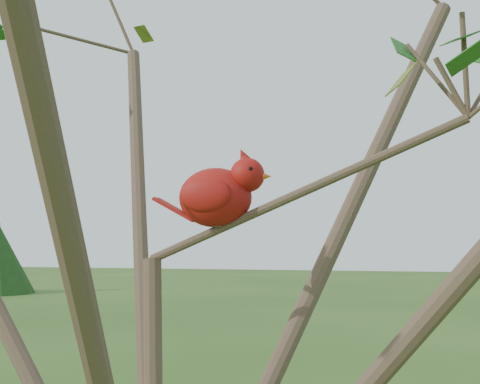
% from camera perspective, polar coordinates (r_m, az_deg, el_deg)
% --- Properties ---
extents(crabapple_tree, '(2.35, 2.05, 2.95)m').
position_cam_1_polar(crabapple_tree, '(1.21, -6.24, 2.21)').
color(crabapple_tree, '#3C2C20').
rests_on(crabapple_tree, ground).
extents(cardinal, '(0.24, 0.12, 0.17)m').
position_cam_1_polar(cardinal, '(1.29, -1.79, -0.20)').
color(cardinal, '#A4180E').
rests_on(cardinal, ground).
extents(distant_trees, '(43.80, 14.19, 3.87)m').
position_cam_1_polar(distant_trees, '(24.51, 6.57, -4.69)').
color(distant_trees, '#3C2C20').
rests_on(distant_trees, ground).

